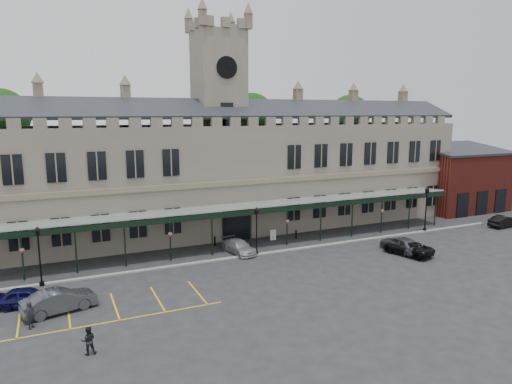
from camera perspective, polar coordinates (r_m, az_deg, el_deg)
name	(u,v)px	position (r m, az deg, el deg)	size (l,w,h in m)	color
ground	(285,273)	(39.14, 3.67, -10.08)	(140.00, 140.00, 0.00)	#252527
station_building	(220,174)	(51.82, -4.51, 2.23)	(60.00, 10.36, 17.30)	#676156
clock_tower	(219,115)	(51.44, -4.65, 9.59)	(5.60, 5.60, 24.80)	#676156
canopy	(250,226)	(44.87, -0.77, -4.23)	(50.00, 4.10, 4.30)	#8C9E93
brick_annex	(459,180)	(69.16, 24.00, 1.40)	(12.40, 8.36, 9.23)	maroon
kerb	(258,254)	(43.79, 0.27, -7.78)	(60.00, 0.40, 0.12)	gray
parking_markings	(116,309)	(33.87, -17.11, -13.80)	(16.00, 6.00, 0.01)	gold
tree_behind_left	(1,118)	(57.63, -29.24, 8.12)	(6.00, 6.00, 16.00)	#332314
tree_behind_mid	(252,117)	(62.78, -0.48, 9.41)	(6.00, 6.00, 16.00)	#332314
tree_behind_right	(350,116)	(70.77, 11.61, 9.27)	(6.00, 6.00, 16.00)	#332314
lamp_post_left	(39,251)	(39.23, -25.48, -6.65)	(0.45, 0.45, 4.79)	black
lamp_post_mid	(257,227)	(43.06, 0.08, -4.34)	(0.44, 0.44, 4.67)	black
lamp_post_right	(426,205)	(54.92, 20.51, -1.51)	(0.49, 0.49, 5.21)	black
traffic_cone	(422,248)	(47.61, 20.05, -6.58)	(0.44, 0.44, 0.70)	orange
sign_board	(273,235)	(48.57, 2.15, -5.40)	(0.66, 0.10, 1.13)	black
bollard_left	(215,241)	(46.71, -5.18, -6.13)	(0.18, 0.18, 0.99)	black
bollard_right	(296,234)	(49.31, 5.03, -5.29)	(0.17, 0.17, 0.95)	black
car_left_a	(27,297)	(36.24, -26.71, -11.66)	(1.64, 4.09, 1.39)	#0C0D38
car_left_b	(60,301)	(34.42, -23.34, -12.37)	(1.68, 4.82, 1.59)	#3B3E43
car_taxi	(239,247)	(44.19, -2.17, -6.84)	(1.79, 4.40, 1.28)	#A8ABB0
car_van	(408,248)	(45.98, 18.44, -6.66)	(2.18, 4.72, 1.31)	black
car_right_a	(401,244)	(46.60, 17.67, -6.23)	(1.86, 4.63, 1.58)	#3B3E43
car_right_b	(504,221)	(61.43, 28.61, -3.23)	(1.46, 4.18, 1.38)	black
person_a	(31,315)	(32.68, -26.34, -13.63)	(0.64, 0.42, 1.76)	black
person_b	(88,340)	(28.34, -20.22, -17.01)	(0.80, 0.63, 1.65)	black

